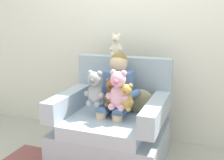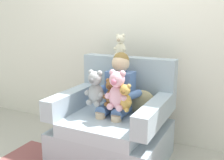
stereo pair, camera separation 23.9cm
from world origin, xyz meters
name	(u,v)px [view 1 (the left image)]	position (x,y,z in m)	size (l,w,h in m)	color
ground_plane	(112,160)	(0.00, 0.00, 0.00)	(8.00, 8.00, 0.00)	#ADA89E
back_wall	(134,25)	(0.00, 0.70, 1.30)	(6.00, 0.10, 2.60)	silver
armchair	(113,128)	(0.00, 0.04, 0.32)	(0.99, 0.88, 0.98)	#9EADBC
seated_child	(116,92)	(0.02, 0.07, 0.69)	(0.45, 0.39, 0.82)	#597AB7
plush_grey	(95,89)	(-0.13, -0.09, 0.74)	(0.19, 0.16, 0.33)	#9E9EA3
plush_brown	(111,93)	(0.02, -0.06, 0.71)	(0.15, 0.12, 0.26)	brown
plush_pink	(118,91)	(0.10, -0.11, 0.75)	(0.21, 0.17, 0.35)	#EAA8BC
plush_honey	(127,98)	(0.18, -0.12, 0.70)	(0.14, 0.12, 0.24)	gold
plush_cream_on_backrest	(116,46)	(-0.09, 0.36, 1.09)	(0.14, 0.11, 0.23)	silver
throw_pillow	(141,102)	(0.24, 0.16, 0.58)	(0.26, 0.12, 0.26)	#998C66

